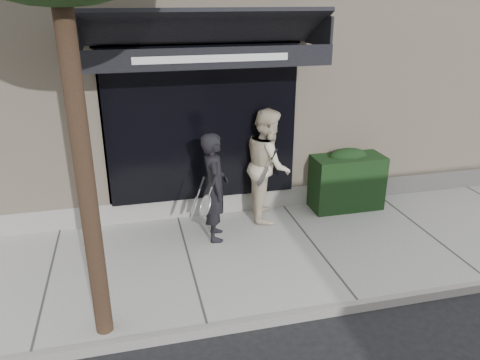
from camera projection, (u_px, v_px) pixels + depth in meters
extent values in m
plane|color=black|center=(314.00, 251.00, 7.51)|extent=(80.00, 80.00, 0.00)
cube|color=#9C9B96|center=(314.00, 248.00, 7.48)|extent=(20.00, 3.00, 0.12)
cube|color=gray|center=(359.00, 306.00, 6.08)|extent=(20.00, 0.10, 0.14)
cube|color=beige|center=(240.00, 44.00, 11.00)|extent=(14.00, 7.00, 5.50)
cube|color=gray|center=(281.00, 196.00, 8.95)|extent=(14.02, 0.42, 0.50)
cube|color=black|center=(202.00, 124.00, 7.90)|extent=(3.20, 0.30, 2.60)
cube|color=gray|center=(105.00, 128.00, 7.69)|extent=(0.08, 0.40, 2.60)
cube|color=gray|center=(289.00, 116.00, 8.39)|extent=(0.08, 0.40, 2.60)
cube|color=gray|center=(198.00, 41.00, 7.54)|extent=(3.36, 0.40, 0.12)
cube|color=black|center=(205.00, 27.00, 6.82)|extent=(3.60, 1.03, 0.55)
cube|color=black|center=(212.00, 58.00, 6.51)|extent=(3.60, 0.05, 0.30)
cube|color=white|center=(212.00, 59.00, 6.48)|extent=(2.20, 0.01, 0.10)
cube|color=black|center=(78.00, 35.00, 6.45)|extent=(0.04, 1.00, 0.45)
cube|color=black|center=(319.00, 30.00, 7.24)|extent=(0.04, 1.00, 0.45)
cube|color=black|center=(346.00, 181.00, 8.65)|extent=(1.30, 0.70, 1.00)
ellipsoid|color=black|center=(348.00, 156.00, 8.46)|extent=(0.71, 0.38, 0.27)
cylinder|color=black|center=(81.00, 147.00, 4.73)|extent=(0.20, 0.20, 4.80)
imported|color=black|center=(215.00, 187.00, 7.38)|extent=(0.49, 0.68, 1.77)
torus|color=silver|center=(205.00, 206.00, 7.08)|extent=(0.20, 0.33, 0.29)
cylinder|color=silver|center=(205.00, 206.00, 7.08)|extent=(0.16, 0.29, 0.25)
cylinder|color=silver|center=(205.00, 206.00, 7.08)|extent=(0.17, 0.06, 0.09)
cylinder|color=black|center=(205.00, 206.00, 7.08)|extent=(0.20, 0.07, 0.11)
torus|color=silver|center=(194.00, 208.00, 7.04)|extent=(0.16, 0.32, 0.30)
cylinder|color=silver|center=(194.00, 208.00, 7.04)|extent=(0.13, 0.28, 0.26)
cylinder|color=silver|center=(194.00, 208.00, 7.04)|extent=(0.18, 0.04, 0.08)
cylinder|color=black|center=(194.00, 208.00, 7.04)|extent=(0.20, 0.06, 0.09)
imported|color=beige|center=(268.00, 164.00, 8.08)|extent=(0.91, 1.08, 1.96)
torus|color=silver|center=(263.00, 176.00, 7.77)|extent=(0.18, 0.31, 0.28)
cylinder|color=silver|center=(263.00, 176.00, 7.77)|extent=(0.14, 0.28, 0.24)
cylinder|color=silver|center=(263.00, 176.00, 7.77)|extent=(0.17, 0.03, 0.10)
cylinder|color=black|center=(263.00, 176.00, 7.77)|extent=(0.20, 0.05, 0.12)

